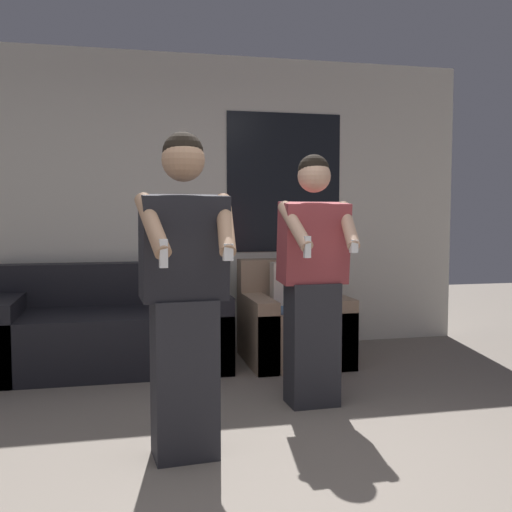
% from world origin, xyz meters
% --- Properties ---
extents(ground_plane, '(14.00, 14.00, 0.00)m').
position_xyz_m(ground_plane, '(0.00, 0.00, 0.00)').
color(ground_plane, slate).
extents(wall_back, '(5.55, 0.07, 2.70)m').
position_xyz_m(wall_back, '(0.02, 3.06, 1.35)').
color(wall_back, beige).
rests_on(wall_back, ground_plane).
extents(couch, '(1.90, 0.97, 0.83)m').
position_xyz_m(couch, '(-0.59, 2.54, 0.30)').
color(couch, black).
rests_on(couch, ground_plane).
extents(armchair, '(0.82, 0.84, 0.85)m').
position_xyz_m(armchair, '(0.93, 2.40, 0.31)').
color(armchair, '#937A60').
rests_on(armchair, ground_plane).
extents(person_left, '(0.49, 0.49, 1.67)m').
position_xyz_m(person_left, '(-0.18, 0.57, 0.84)').
color(person_left, '#28282D').
rests_on(person_left, ground_plane).
extents(person_right, '(0.49, 0.48, 1.64)m').
position_xyz_m(person_right, '(0.73, 1.24, 0.83)').
color(person_right, '#28282D').
rests_on(person_right, ground_plane).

